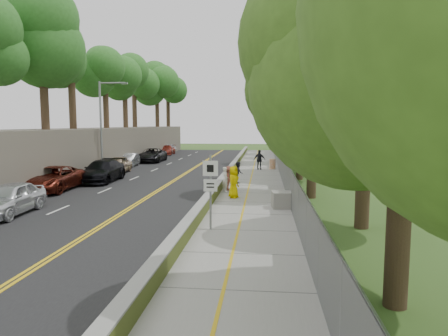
{
  "coord_description": "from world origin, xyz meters",
  "views": [
    {
      "loc": [
        3.22,
        -19.05,
        4.4
      ],
      "look_at": [
        0.5,
        8.0,
        1.4
      ],
      "focal_mm": 32.0,
      "sensor_mm": 36.0,
      "label": 1
    }
  ],
  "objects": [
    {
      "name": "painter_2",
      "position": [
        1.35,
        10.13,
        0.84
      ],
      "size": [
        0.73,
        0.87,
        1.59
      ],
      "primitive_type": "imported",
      "rotation": [
        0.0,
        0.0,
        1.76
      ],
      "color": "black",
      "rests_on": "sidewalk"
    },
    {
      "name": "trees_embankment",
      "position": [
        -13.0,
        15.0,
        10.5
      ],
      "size": [
        6.4,
        66.0,
        13.0
      ],
      "primitive_type": null,
      "color": "#347828",
      "rests_on": "rock_embankment"
    },
    {
      "name": "signpost",
      "position": [
        1.05,
        -3.02,
        1.96
      ],
      "size": [
        0.62,
        0.09,
        3.1
      ],
      "color": "gray",
      "rests_on": "sidewalk"
    },
    {
      "name": "car_8",
      "position": [
        -10.6,
        37.4,
        0.8
      ],
      "size": [
        1.9,
        4.5,
        1.52
      ],
      "primitive_type": "imported",
      "rotation": [
        0.0,
        0.0,
        0.02
      ],
      "color": "silver",
      "rests_on": "road"
    },
    {
      "name": "chainlink_fence",
      "position": [
        4.65,
        15.0,
        1.0
      ],
      "size": [
        0.04,
        66.0,
        2.0
      ],
      "primitive_type": "cube",
      "color": "slate",
      "rests_on": "ground"
    },
    {
      "name": "car_7",
      "position": [
        -10.6,
        36.81,
        0.71
      ],
      "size": [
        2.04,
        4.71,
        1.35
      ],
      "primitive_type": "imported",
      "rotation": [
        0.0,
        0.0,
        0.03
      ],
      "color": "#9A3426",
      "rests_on": "road"
    },
    {
      "name": "car_0",
      "position": [
        -9.0,
        -1.24,
        0.82
      ],
      "size": [
        2.16,
        4.72,
        1.57
      ],
      "primitive_type": "imported",
      "rotation": [
        0.0,
        0.0,
        0.07
      ],
      "color": "silver",
      "rests_on": "road"
    },
    {
      "name": "jersey_barrier",
      "position": [
        0.25,
        15.0,
        0.3
      ],
      "size": [
        0.42,
        66.0,
        0.6
      ],
      "primitive_type": "cube",
      "color": "#B0D532",
      "rests_on": "ground"
    },
    {
      "name": "painter_1",
      "position": [
        0.75,
        6.31,
        0.85
      ],
      "size": [
        0.58,
        0.69,
        1.61
      ],
      "primitive_type": "imported",
      "rotation": [
        0.0,
        0.0,
        1.96
      ],
      "color": "white",
      "rests_on": "sidewalk"
    },
    {
      "name": "trees_fenceside",
      "position": [
        7.0,
        15.0,
        7.0
      ],
      "size": [
        7.0,
        66.0,
        14.0
      ],
      "primitive_type": null,
      "color": "#53822A",
      "rests_on": "ground"
    },
    {
      "name": "painter_0",
      "position": [
        1.45,
        4.22,
        1.0
      ],
      "size": [
        0.88,
        1.07,
        1.89
      ],
      "primitive_type": "imported",
      "rotation": [
        0.0,
        0.0,
        1.23
      ],
      "color": "#E9CB00",
      "rests_on": "sidewalk"
    },
    {
      "name": "ground",
      "position": [
        0.0,
        0.0,
        0.0
      ],
      "size": [
        140.0,
        140.0,
        0.0
      ],
      "primitive_type": "plane",
      "color": "#33511E",
      "rests_on": "ground"
    },
    {
      "name": "concrete_block",
      "position": [
        4.3,
        1.65,
        0.47
      ],
      "size": [
        1.36,
        1.08,
        0.84
      ],
      "primitive_type": "cube",
      "rotation": [
        0.0,
        0.0,
        0.11
      ],
      "color": "gray",
      "rests_on": "sidewalk"
    },
    {
      "name": "streetlight",
      "position": [
        -10.46,
        14.0,
        4.64
      ],
      "size": [
        2.52,
        0.22,
        8.0
      ],
      "color": "gray",
      "rests_on": "ground"
    },
    {
      "name": "painter_3",
      "position": [
        0.94,
        6.82,
        0.86
      ],
      "size": [
        0.89,
        1.17,
        1.61
      ],
      "primitive_type": "imported",
      "rotation": [
        0.0,
        0.0,
        1.88
      ],
      "color": "#9B4E3B",
      "rests_on": "sidewalk"
    },
    {
      "name": "car_2",
      "position": [
        -10.6,
        5.59,
        0.83
      ],
      "size": [
        2.94,
        5.85,
        1.59
      ],
      "primitive_type": "imported",
      "rotation": [
        0.0,
        0.0,
        0.05
      ],
      "color": "#5E1C12",
      "rests_on": "road"
    },
    {
      "name": "person_far",
      "position": [
        2.8,
        19.13,
        0.99
      ],
      "size": [
        1.17,
        0.63,
        1.89
      ],
      "primitive_type": "imported",
      "rotation": [
        0.0,
        0.0,
        2.98
      ],
      "color": "black",
      "rests_on": "sidewalk"
    },
    {
      "name": "sidewalk",
      "position": [
        2.55,
        15.0,
        0.03
      ],
      "size": [
        4.2,
        66.0,
        0.05
      ],
      "primitive_type": "cube",
      "color": "gray",
      "rests_on": "ground"
    },
    {
      "name": "car_6",
      "position": [
        -9.7,
        25.87,
        0.82
      ],
      "size": [
        2.72,
        5.65,
        1.55
      ],
      "primitive_type": "imported",
      "rotation": [
        0.0,
        0.0,
        0.03
      ],
      "color": "black",
      "rests_on": "road"
    },
    {
      "name": "rock_embankment",
      "position": [
        -13.5,
        15.0,
        2.0
      ],
      "size": [
        5.0,
        66.0,
        4.0
      ],
      "primitive_type": "cube",
      "color": "#595147",
      "rests_on": "ground"
    },
    {
      "name": "car_3",
      "position": [
        -9.0,
        9.95,
        0.85
      ],
      "size": [
        2.42,
        5.66,
        1.63
      ],
      "primitive_type": "imported",
      "rotation": [
        0.0,
        0.0,
        0.03
      ],
      "color": "black",
      "rests_on": "road"
    },
    {
      "name": "construction_barrel",
      "position": [
        4.05,
        19.73,
        0.55
      ],
      "size": [
        0.6,
        0.6,
        0.99
      ],
      "primitive_type": "cylinder",
      "color": "orange",
      "rests_on": "sidewalk"
    },
    {
      "name": "car_4",
      "position": [
        -9.82,
        15.13,
        0.79
      ],
      "size": [
        1.92,
        4.46,
        1.5
      ],
      "primitive_type": "imported",
      "rotation": [
        0.0,
        0.0,
        0.03
      ],
      "color": "tan",
      "rests_on": "road"
    },
    {
      "name": "road",
      "position": [
        -5.4,
        15.0,
        0.02
      ],
      "size": [
        11.2,
        66.0,
        0.04
      ],
      "primitive_type": "cube",
      "color": "black",
      "rests_on": "ground"
    },
    {
      "name": "car_5",
      "position": [
        -10.6,
        20.59,
        0.71
      ],
      "size": [
        1.77,
        4.19,
        1.34
      ],
      "primitive_type": "imported",
      "rotation": [
        0.0,
        0.0,
        0.09
      ],
      "color": "#9C9EA2",
      "rests_on": "road"
    }
  ]
}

